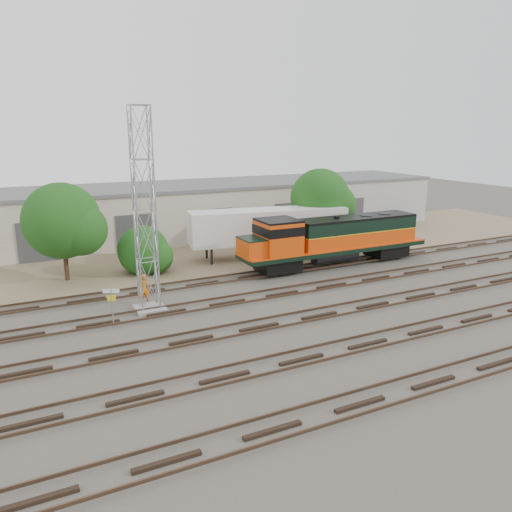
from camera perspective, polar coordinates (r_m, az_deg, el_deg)
name	(u,v)px	position (r m, az deg, el deg)	size (l,w,h in m)	color
ground	(293,301)	(32.46, 4.31, -5.20)	(140.00, 140.00, 0.00)	#47423A
dirt_strip	(209,252)	(45.44, -5.37, 0.51)	(80.00, 16.00, 0.02)	#726047
tracks	(319,315)	(30.06, 7.24, -6.75)	(80.00, 20.40, 0.28)	black
warehouse	(181,210)	(52.32, -8.58, 5.21)	(58.40, 10.40, 5.30)	beige
locomotive	(333,238)	(40.46, 8.77, 1.99)	(16.53, 2.90, 3.97)	black
signal_tower	(145,215)	(30.10, -12.60, 4.57)	(1.79, 1.79, 12.12)	gray
sign_post	(112,300)	(29.01, -16.17, -4.85)	(0.86, 0.42, 2.27)	gray
worker	(144,289)	(32.43, -12.71, -3.69)	(0.72, 0.48, 1.99)	#CF5F0B
semi_trailer	(272,227)	(42.91, 1.86, 3.34)	(13.89, 4.97, 4.19)	silver
dumpster_blue	(401,221)	(58.64, 16.29, 3.89)	(1.60, 1.50, 1.50)	navy
dumpster_red	(351,226)	(54.39, 10.85, 3.37)	(1.50, 1.40, 1.40)	maroon
tree_west	(67,223)	(38.19, -20.84, 3.55)	(5.77, 5.49, 7.18)	#382619
tree_mid	(146,252)	(39.26, -12.42, 0.44)	(4.10, 3.91, 3.91)	#382619
tree_east	(324,200)	(46.29, 7.75, 6.35)	(5.72, 5.45, 7.36)	#382619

